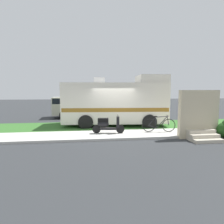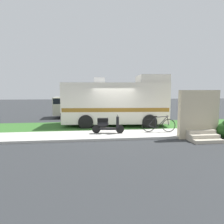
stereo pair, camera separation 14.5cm
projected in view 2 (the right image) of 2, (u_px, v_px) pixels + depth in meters
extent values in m
plane|color=#2D3033|center=(115.00, 131.00, 11.78)|extent=(80.00, 80.00, 0.00)
cube|color=beige|center=(118.00, 135.00, 10.59)|extent=(24.00, 2.00, 0.12)
cube|color=#336628|center=(112.00, 126.00, 13.25)|extent=(24.00, 3.40, 0.08)
cube|color=silver|center=(115.00, 102.00, 13.35)|extent=(6.84, 2.96, 2.55)
cube|color=silver|center=(152.00, 79.00, 13.27)|extent=(1.98, 2.45, 0.50)
cube|color=#8C601E|center=(115.00, 108.00, 13.39)|extent=(6.71, 2.97, 0.24)
cube|color=black|center=(165.00, 96.00, 13.43)|extent=(0.25, 2.07, 0.90)
cube|color=silver|center=(100.00, 80.00, 13.15)|extent=(0.75, 0.65, 0.36)
cylinder|color=black|center=(142.00, 117.00, 14.71)|extent=(0.92, 0.35, 0.90)
cylinder|color=black|center=(149.00, 122.00, 12.39)|extent=(0.92, 0.35, 0.90)
cylinder|color=black|center=(89.00, 117.00, 14.56)|extent=(0.92, 0.35, 0.90)
cylinder|color=black|center=(86.00, 122.00, 12.24)|extent=(0.92, 0.35, 0.90)
cylinder|color=black|center=(120.00, 129.00, 10.69)|extent=(0.45, 0.15, 0.44)
cylinder|color=black|center=(96.00, 129.00, 10.69)|extent=(0.45, 0.15, 0.44)
cube|color=black|center=(108.00, 129.00, 10.69)|extent=(0.91, 0.39, 0.10)
cube|color=black|center=(103.00, 120.00, 10.64)|extent=(0.59, 0.33, 0.20)
ellipsoid|color=black|center=(103.00, 124.00, 10.66)|extent=(0.63, 0.37, 0.36)
cube|color=black|center=(118.00, 122.00, 10.65)|extent=(0.18, 0.33, 0.56)
cylinder|color=black|center=(118.00, 115.00, 10.61)|extent=(0.10, 0.50, 0.04)
sphere|color=white|center=(118.00, 119.00, 10.63)|extent=(0.12, 0.12, 0.12)
torus|color=black|center=(169.00, 125.00, 10.96)|extent=(0.72, 0.15, 0.72)
torus|color=black|center=(149.00, 125.00, 11.00)|extent=(0.72, 0.15, 0.72)
cylinder|color=black|center=(162.00, 122.00, 10.96)|extent=(0.61, 0.13, 0.69)
cylinder|color=black|center=(156.00, 123.00, 10.97)|extent=(0.11, 0.05, 0.62)
cylinder|color=black|center=(161.00, 117.00, 10.92)|extent=(0.65, 0.14, 0.09)
cylinder|color=black|center=(152.00, 127.00, 11.00)|extent=(0.43, 0.10, 0.20)
cylinder|color=black|center=(152.00, 121.00, 10.97)|extent=(0.38, 0.09, 0.47)
cylinder|color=black|center=(168.00, 121.00, 10.94)|extent=(0.13, 0.05, 0.51)
cube|color=black|center=(155.00, 117.00, 10.94)|extent=(0.21, 0.13, 0.06)
cylinder|color=black|center=(167.00, 116.00, 10.90)|extent=(0.11, 0.52, 0.03)
cube|color=#B7B29E|center=(68.00, 106.00, 17.48)|extent=(2.40, 2.12, 1.49)
cube|color=black|center=(68.00, 101.00, 17.43)|extent=(2.28, 2.13, 0.44)
cube|color=#B7B29E|center=(98.00, 109.00, 17.92)|extent=(2.92, 2.13, 0.79)
cylinder|color=black|center=(65.00, 115.00, 16.57)|extent=(0.77, 0.27, 0.76)
cylinder|color=black|center=(67.00, 112.00, 18.49)|extent=(0.77, 0.27, 0.76)
cylinder|color=black|center=(103.00, 114.00, 17.04)|extent=(0.77, 0.27, 0.76)
cylinder|color=black|center=(100.00, 111.00, 18.96)|extent=(0.77, 0.27, 0.76)
cube|color=#BCB29E|center=(204.00, 140.00, 9.47)|extent=(1.40, 0.96, 0.16)
cube|color=#BCB29E|center=(203.00, 136.00, 9.61)|extent=(1.40, 0.64, 0.16)
cube|color=#BCB29E|center=(201.00, 132.00, 9.75)|extent=(1.40, 0.32, 0.16)
cube|color=beige|center=(198.00, 114.00, 9.97)|extent=(2.00, 0.30, 2.40)
cylinder|color=brown|center=(188.00, 129.00, 11.24)|extent=(0.07, 0.07, 0.20)
cylinder|color=brown|center=(188.00, 127.00, 11.22)|extent=(0.03, 0.03, 0.04)
cylinder|color=black|center=(188.00, 127.00, 11.22)|extent=(0.04, 0.04, 0.01)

